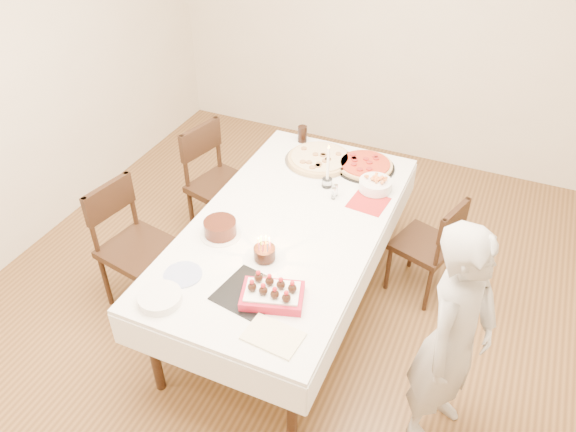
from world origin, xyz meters
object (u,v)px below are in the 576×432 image
at_px(dining_table, 288,267).
at_px(chair_right_savory, 424,245).
at_px(pizza_pepperoni, 365,165).
at_px(pasta_bowl, 375,185).
at_px(birthday_cake, 264,249).
at_px(taper_candle, 328,166).
at_px(strawberry_box, 272,294).
at_px(layer_cake, 220,228).
at_px(chair_left_dessert, 138,250).
at_px(chair_left_savory, 223,187).
at_px(pizza_white, 319,159).
at_px(person, 453,341).
at_px(cola_glass, 302,134).

distance_m(dining_table, chair_right_savory, 0.97).
relative_size(dining_table, pizza_pepperoni, 4.95).
relative_size(pasta_bowl, birthday_cake, 1.61).
bearing_deg(taper_candle, chair_right_savory, 6.12).
distance_m(pizza_pepperoni, strawberry_box, 1.46).
distance_m(pasta_bowl, layer_cake, 1.12).
height_order(dining_table, layer_cake, layer_cake).
bearing_deg(chair_right_savory, chair_left_dessert, -135.03).
bearing_deg(chair_left_savory, layer_cake, 133.46).
xyz_separation_m(chair_left_savory, pizza_white, (0.70, 0.23, 0.30)).
bearing_deg(chair_right_savory, birthday_cake, -112.30).
bearing_deg(birthday_cake, person, -6.95).
xyz_separation_m(chair_right_savory, cola_glass, (-1.11, 0.43, 0.41)).
relative_size(dining_table, cola_glass, 16.42).
distance_m(chair_left_savory, chair_left_dessert, 0.89).
distance_m(chair_left_savory, pasta_bowl, 1.23).
distance_m(dining_table, cola_glass, 1.12).
relative_size(chair_left_dessert, layer_cake, 3.63).
distance_m(pasta_bowl, birthday_cake, 1.02).
xyz_separation_m(pizza_pepperoni, birthday_cake, (-0.23, -1.18, 0.06)).
bearing_deg(chair_right_savory, taper_candle, -156.17).
height_order(dining_table, cola_glass, cola_glass).
bearing_deg(chair_left_savory, person, 165.66).
bearing_deg(pizza_pepperoni, birthday_cake, -101.12).
xyz_separation_m(chair_right_savory, chair_left_savory, (-1.58, -0.03, 0.07)).
bearing_deg(dining_table, pizza_white, 96.42).
bearing_deg(pizza_pepperoni, taper_candle, -116.43).
relative_size(person, taper_candle, 4.32).
distance_m(pasta_bowl, strawberry_box, 1.24).
bearing_deg(pizza_white, chair_left_dessert, -128.09).
bearing_deg(cola_glass, pasta_bowl, -30.12).
height_order(chair_left_dessert, birthday_cake, chair_left_dessert).
bearing_deg(chair_right_savory, layer_cake, -125.67).
bearing_deg(pizza_pepperoni, cola_glass, 163.38).
bearing_deg(strawberry_box, taper_candle, 95.78).
relative_size(person, birthday_cake, 10.46).
xyz_separation_m(chair_right_savory, pizza_white, (-0.88, 0.21, 0.37)).
bearing_deg(dining_table, pizza_pepperoni, 73.22).
height_order(dining_table, birthday_cake, birthday_cake).
height_order(dining_table, strawberry_box, strawberry_box).
relative_size(chair_left_savory, cola_glass, 7.25).
bearing_deg(chair_right_savory, chair_left_savory, -161.37).
bearing_deg(cola_glass, layer_cake, -90.76).
distance_m(person, pizza_pepperoni, 1.60).
relative_size(chair_left_dessert, pasta_bowl, 4.18).
distance_m(dining_table, chair_left_savory, 0.96).
distance_m(chair_right_savory, layer_cake, 1.45).
distance_m(chair_left_savory, pizza_white, 0.80).
relative_size(chair_left_dessert, strawberry_box, 2.79).
bearing_deg(chair_left_savory, dining_table, 159.89).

